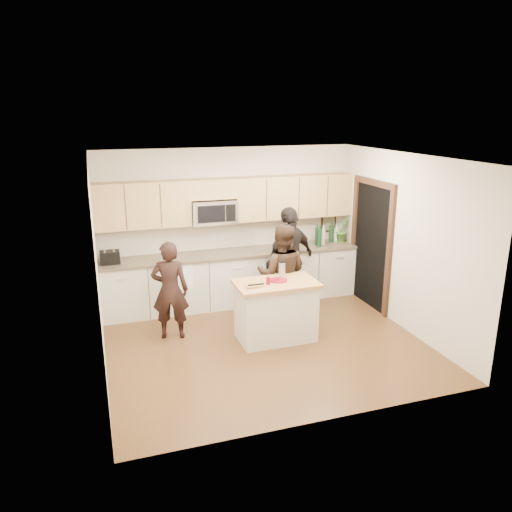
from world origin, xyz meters
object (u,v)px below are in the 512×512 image
object	(u,v)px
woman_left	(170,290)
toaster	(110,257)
island	(276,310)
woman_center	(281,274)
woman_right	(290,259)

from	to	relation	value
woman_left	toaster	bearing A→B (deg)	-37.89
island	woman_left	world-z (taller)	woman_left
toaster	island	bearing A→B (deg)	-34.90
woman_center	woman_right	world-z (taller)	woman_right
toaster	woman_right	world-z (taller)	woman_right
woman_center	woman_right	distance (m)	0.59
woman_right	woman_left	bearing A→B (deg)	-12.02
island	woman_center	size ratio (longest dim) A/B	0.74
woman_center	toaster	bearing A→B (deg)	0.85
toaster	woman_right	xyz separation A→B (m)	(2.88, -0.54, -0.15)
woman_left	woman_right	size ratio (longest dim) A/B	0.84
island	woman_right	bearing A→B (deg)	58.54
woman_center	woman_right	size ratio (longest dim) A/B	0.91
toaster	woman_left	world-z (taller)	woman_left
toaster	woman_center	xyz separation A→B (m)	(2.55, -1.02, -0.23)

